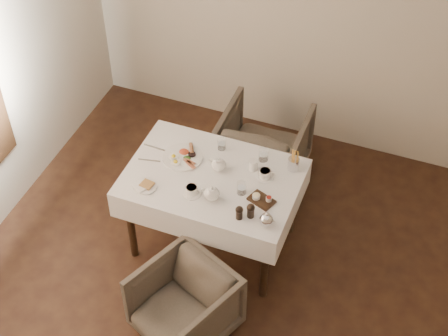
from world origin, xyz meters
The scene contains 20 objects.
table centered at (-0.52, 0.95, 0.64)m, with size 1.28×0.88×0.75m.
armchair_near centered at (-0.41, 0.13, 0.29)m, with size 0.61×0.63×0.57m, color #4B4237.
armchair_far centered at (-0.41, 1.83, 0.33)m, with size 0.71×0.73×0.66m, color #4B4237.
breakfast_plate centered at (-0.80, 1.06, 0.77)m, with size 0.31×0.31×0.04m.
side_plate centered at (-0.95, 0.67, 0.76)m, with size 0.19×0.18×0.02m.
teapot_centre centered at (-0.51, 1.03, 0.82)m, with size 0.15×0.12×0.12m, color white, non-canonical shape.
teapot_front centered at (-0.44, 0.74, 0.82)m, with size 0.15×0.12×0.12m, color white, non-canonical shape.
creamer centered at (-0.27, 1.13, 0.80)m, with size 0.07×0.07×0.08m, color white.
teacup_near centered at (-0.60, 0.73, 0.79)m, with size 0.14×0.14×0.07m.
teacup_far centered at (-0.16, 1.08, 0.79)m, with size 0.13×0.13×0.07m.
glass_left centered at (-0.57, 1.25, 0.80)m, with size 0.06×0.06×0.09m, color silver.
glass_mid centered at (-0.27, 0.87, 0.80)m, with size 0.07×0.07×0.10m, color silver.
glass_right centered at (-0.23, 1.25, 0.81)m, with size 0.07×0.07×0.10m, color silver.
condiment_board centered at (-0.11, 0.84, 0.77)m, with size 0.21×0.18×0.05m.
pepper_mill_left centered at (-0.20, 0.64, 0.81)m, with size 0.06×0.06×0.11m, color black, non-canonical shape.
pepper_mill_right centered at (-0.13, 0.68, 0.81)m, with size 0.06×0.06×0.12m, color black, non-canonical shape.
silver_pot centered at (0.00, 0.64, 0.82)m, with size 0.12×0.10×0.13m, color white, non-canonical shape.
fries_cup centered at (0.01, 1.24, 0.83)m, with size 0.08×0.08×0.18m.
cutlery_fork centered at (-1.05, 1.07, 0.76)m, with size 0.01×0.18×0.00m, color silver.
cutlery_knife centered at (-1.03, 0.93, 0.76)m, with size 0.01×0.17×0.00m, color silver.
Camera 1 is at (0.83, -2.33, 4.34)m, focal length 55.00 mm.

